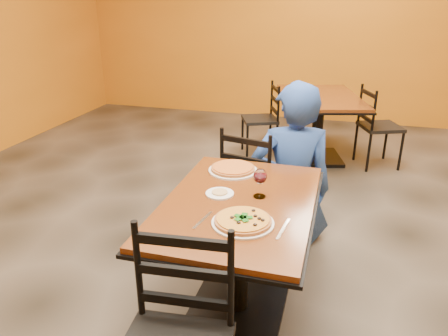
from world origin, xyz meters
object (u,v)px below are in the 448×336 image
(table_second, at_px, (319,113))
(plate_main, at_px, (243,223))
(wine_glass, at_px, (260,182))
(side_plate, at_px, (220,194))
(pizza_main, at_px, (243,220))
(plate_far, at_px, (233,170))
(table_main, at_px, (239,232))
(pizza_far, at_px, (233,168))
(chair_main_far, at_px, (255,182))
(chair_second_left, at_px, (260,120))
(diner, at_px, (293,164))
(chair_second_right, at_px, (380,127))

(table_second, relative_size, plate_main, 4.67)
(wine_glass, bearing_deg, side_plate, -171.50)
(pizza_main, height_order, plate_far, pizza_main)
(table_main, relative_size, wine_glass, 6.83)
(table_second, xyz_separation_m, pizza_far, (-0.38, -2.36, 0.21))
(chair_main_far, height_order, chair_second_left, chair_main_far)
(pizza_main, distance_m, side_plate, 0.35)
(plate_far, relative_size, wine_glass, 1.72)
(wine_glass, bearing_deg, plate_far, 126.66)
(diner, relative_size, side_plate, 7.79)
(chair_second_left, relative_size, side_plate, 5.29)
(table_main, height_order, plate_far, plate_far)
(chair_main_far, distance_m, chair_second_left, 1.88)
(side_plate, distance_m, wine_glass, 0.24)
(chair_main_far, xyz_separation_m, wine_glass, (0.19, -0.82, 0.38))
(diner, height_order, plate_main, diner)
(plate_main, bearing_deg, chair_second_left, 99.65)
(plate_main, bearing_deg, diner, 85.27)
(chair_second_left, relative_size, diner, 0.68)
(diner, bearing_deg, chair_second_right, -126.78)
(diner, bearing_deg, plate_main, 70.54)
(pizza_main, bearing_deg, side_plate, 125.12)
(chair_second_left, distance_m, wine_glass, 2.76)
(chair_main_far, bearing_deg, plate_main, 111.44)
(chair_main_far, bearing_deg, pizza_main, 111.44)
(table_main, relative_size, side_plate, 7.69)
(diner, bearing_deg, chair_second_left, -86.13)
(table_second, bearing_deg, chair_second_right, 0.00)
(plate_main, bearing_deg, table_second, 86.94)
(chair_second_left, height_order, wine_glass, wine_glass)
(table_main, distance_m, pizza_main, 0.33)
(table_second, height_order, plate_far, plate_far)
(plate_far, bearing_deg, table_main, -70.70)
(chair_second_left, height_order, plate_far, chair_second_left)
(chair_second_right, bearing_deg, wine_glass, 141.08)
(side_plate, bearing_deg, table_main, -21.81)
(table_second, distance_m, plate_far, 2.40)
(table_main, bearing_deg, table_second, 85.06)
(table_second, height_order, diner, diner)
(table_main, distance_m, plate_far, 0.47)
(plate_main, height_order, pizza_far, pizza_far)
(table_main, relative_size, plate_main, 3.97)
(plate_far, distance_m, pizza_far, 0.02)
(table_second, distance_m, diner, 1.81)
(table_second, xyz_separation_m, chair_second_left, (-0.67, 0.00, -0.13))
(pizza_far, relative_size, wine_glass, 1.56)
(plate_main, bearing_deg, pizza_main, 0.00)
(chair_main_far, relative_size, pizza_main, 3.22)
(plate_main, distance_m, pizza_main, 0.02)
(pizza_main, xyz_separation_m, plate_far, (-0.22, 0.64, -0.02))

